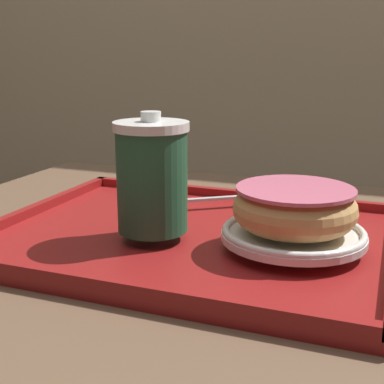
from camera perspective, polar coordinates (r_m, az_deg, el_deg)
name	(u,v)px	position (r m, az deg, el deg)	size (l,w,h in m)	color
cafe_table	(184,370)	(0.75, -0.85, -18.47)	(0.81, 0.72, 0.75)	brown
serving_tray	(192,237)	(0.65, 0.00, -4.85)	(0.47, 0.37, 0.02)	maroon
coffee_cup_front	(152,176)	(0.61, -4.29, 1.69)	(0.09, 0.09, 0.14)	#235638
plate_with_chocolate_donut	(293,234)	(0.60, 10.75, -4.38)	(0.16, 0.16, 0.01)	white
donut_chocolate_glazed	(295,208)	(0.59, 10.89, -1.64)	(0.14, 0.14, 0.05)	tan
spoon	(181,199)	(0.74, -1.16, -0.77)	(0.15, 0.11, 0.01)	silver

